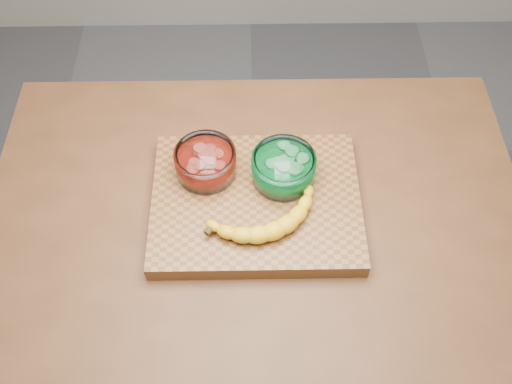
{
  "coord_description": "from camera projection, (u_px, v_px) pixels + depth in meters",
  "views": [
    {
      "loc": [
        -0.01,
        -0.69,
        1.95
      ],
      "look_at": [
        0.0,
        0.0,
        0.96
      ],
      "focal_mm": 40.0,
      "sensor_mm": 36.0,
      "label": 1
    }
  ],
  "objects": [
    {
      "name": "bowl_red",
      "position": [
        206.0,
        162.0,
        1.24
      ],
      "size": [
        0.13,
        0.13,
        0.06
      ],
      "color": "white",
      "rests_on": "cutting_board"
    },
    {
      "name": "counter",
      "position": [
        256.0,
        294.0,
        1.63
      ],
      "size": [
        1.2,
        0.8,
        0.9
      ],
      "primitive_type": "cube",
      "color": "#502E18",
      "rests_on": "ground"
    },
    {
      "name": "banana",
      "position": [
        262.0,
        213.0,
        1.18
      ],
      "size": [
        0.26,
        0.17,
        0.04
      ],
      "primitive_type": null,
      "color": "gold",
      "rests_on": "cutting_board"
    },
    {
      "name": "cutting_board",
      "position": [
        256.0,
        202.0,
        1.24
      ],
      "size": [
        0.45,
        0.35,
        0.04
      ],
      "primitive_type": "cube",
      "color": "brown",
      "rests_on": "counter"
    },
    {
      "name": "ground",
      "position": [
        256.0,
        349.0,
        2.0
      ],
      "size": [
        3.5,
        3.5,
        0.0
      ],
      "primitive_type": "plane",
      "color": "#58585C",
      "rests_on": "ground"
    },
    {
      "name": "bowl_green",
      "position": [
        283.0,
        168.0,
        1.23
      ],
      "size": [
        0.14,
        0.14,
        0.06
      ],
      "color": "white",
      "rests_on": "cutting_board"
    }
  ]
}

